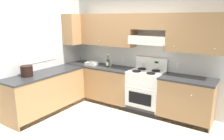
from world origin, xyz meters
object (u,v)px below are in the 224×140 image
(paper_towel_roll, at_px, (109,64))
(stove, at_px, (146,91))
(bowl, at_px, (92,64))
(bucket, at_px, (27,71))
(wine_bottle, at_px, (108,62))

(paper_towel_roll, bearing_deg, stove, -5.13)
(bowl, distance_m, bucket, 1.66)
(stove, relative_size, bucket, 4.70)
(wine_bottle, height_order, bowl, wine_bottle)
(bowl, xyz_separation_m, paper_towel_roll, (0.45, 0.14, 0.03))
(stove, relative_size, wine_bottle, 3.74)
(stove, xyz_separation_m, bowl, (-1.49, -0.05, 0.46))
(wine_bottle, relative_size, bowl, 1.10)
(stove, relative_size, bowl, 4.13)
(stove, distance_m, bucket, 2.60)
(stove, height_order, bucket, stove)
(wine_bottle, distance_m, bowl, 0.52)
(wine_bottle, height_order, paper_towel_roll, wine_bottle)
(stove, height_order, paper_towel_roll, stove)
(bowl, height_order, bucket, bucket)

